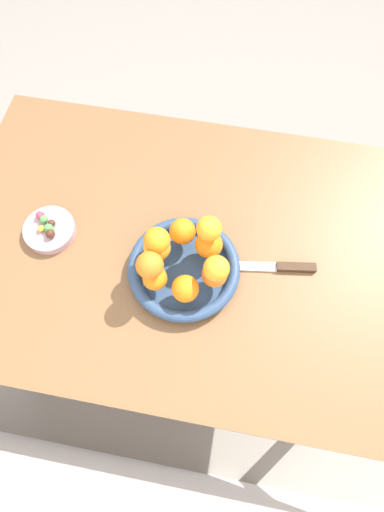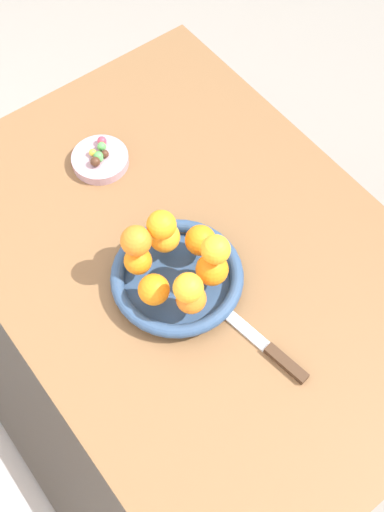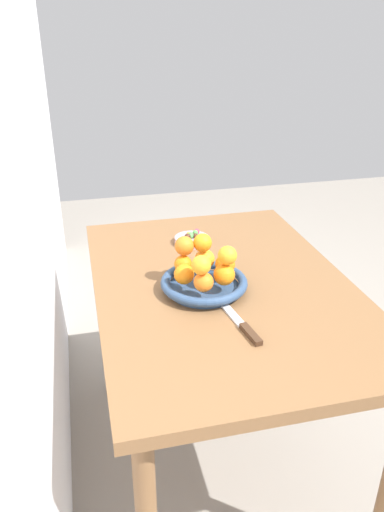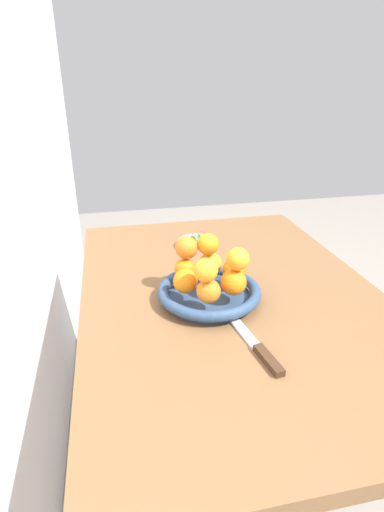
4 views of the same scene
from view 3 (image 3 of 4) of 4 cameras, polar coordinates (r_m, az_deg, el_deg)
The scene contains 24 objects.
ground_plane at distance 1.97m, azimuth 2.94°, elevation -22.25°, with size 6.00×6.00×0.00m, color gray.
wall_back at distance 1.28m, azimuth -20.63°, elevation 14.55°, with size 4.00×0.05×2.50m, color white.
dining_table at distance 1.55m, azimuth 3.48°, elevation -5.94°, with size 1.10×0.76×0.74m.
fruit_bowl at distance 1.45m, azimuth 1.38°, elevation -3.20°, with size 0.25×0.25×0.04m.
candy_dish at distance 1.76m, azimuth -0.01°, elevation 1.84°, with size 0.12×0.12×0.02m, color #B28C99.
orange_0 at distance 1.37m, azimuth 1.33°, elevation -3.00°, with size 0.06×0.06×0.06m, color orange.
orange_1 at distance 1.40m, azimuth 3.70°, elevation -2.14°, with size 0.06×0.06×0.06m, color orange.
orange_2 at distance 1.46m, azimuth 3.63°, elevation -0.98°, with size 0.06×0.06×0.06m, color orange.
orange_3 at distance 1.49m, azimuth 1.46°, elevation -0.35°, with size 0.06×0.06×0.06m, color orange.
orange_4 at distance 1.46m, azimuth -1.02°, elevation -0.92°, with size 0.05×0.05×0.05m, color orange.
orange_5 at distance 1.40m, azimuth -0.92°, elevation -2.10°, with size 0.06×0.06×0.06m, color orange.
orange_6 at distance 1.34m, azimuth 1.06°, elevation -1.03°, with size 0.05×0.05×0.05m, color orange.
orange_7 at distance 1.38m, azimuth 4.07°, elevation 0.07°, with size 0.05×0.05×0.05m, color orange.
orange_8 at distance 1.45m, azimuth 1.22°, elevation 1.53°, with size 0.06×0.06×0.06m, color orange.
orange_9 at distance 1.45m, azimuth -0.88°, elevation 1.17°, with size 0.06×0.06×0.06m, color orange.
candy_ball_0 at distance 1.74m, azimuth -0.13°, elevation 2.27°, with size 0.02×0.02×0.02m, color #4C9947.
candy_ball_1 at distance 1.78m, azimuth 0.46°, elevation 2.84°, with size 0.02×0.02×0.02m, color #C6384C.
candy_ball_2 at distance 1.76m, azimuth -0.38°, elevation 2.53°, with size 0.02×0.02×0.02m, color gold.
candy_ball_3 at distance 1.77m, azimuth 0.53°, elevation 2.74°, with size 0.02×0.02×0.02m, color #C6384C.
candy_ball_4 at distance 1.74m, azimuth 0.35°, elevation 2.35°, with size 0.02×0.02×0.02m, color #472819.
candy_ball_5 at distance 1.76m, azimuth 0.36°, elevation 2.66°, with size 0.02×0.02×0.02m, color #4C9947.
candy_ball_6 at distance 1.74m, azimuth -0.14°, elevation 2.39°, with size 0.02×0.02×0.02m, color #4C9947.
candy_ball_7 at distance 1.73m, azimuth -0.51°, elevation 2.24°, with size 0.02×0.02×0.02m, color #472819.
knife at distance 1.32m, azimuth 5.47°, elevation -7.53°, with size 0.26×0.06×0.01m.
Camera 3 is at (-1.25, 0.40, 1.47)m, focal length 35.00 mm.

